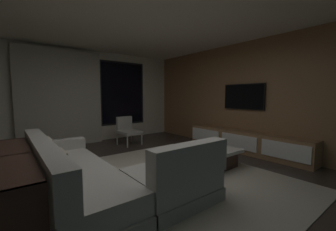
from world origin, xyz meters
The scene contains 12 objects.
floor centered at (0.00, 0.00, 0.00)m, with size 9.20×9.20×0.00m, color #332B26.
back_wall_with_window centered at (-0.06, 3.62, 1.34)m, with size 6.60×0.30×2.70m.
media_wall centered at (3.06, 0.00, 1.35)m, with size 0.12×7.80×2.70m.
ceiling centered at (0.00, 0.00, 2.70)m, with size 8.20×8.20×0.00m, color beige.
area_rug centered at (0.35, -0.10, 0.01)m, with size 3.20×3.80×0.01m, color #ADA391.
sectional_couch centered at (-0.84, -0.09, 0.29)m, with size 1.98×2.50×0.82m.
coffee_table centered at (1.20, 0.04, 0.19)m, with size 1.16×1.16×0.36m.
book_stack_on_coffee_table centered at (1.17, 0.05, 0.42)m, with size 0.31×0.23×0.10m.
accent_chair_near_window centered at (0.94, 2.60, 0.43)m, with size 0.61×0.63×0.78m.
media_console centered at (2.77, 0.05, 0.25)m, with size 0.46×3.10×0.52m.
mounted_tv centered at (2.95, 0.25, 1.35)m, with size 0.05×1.09×0.63m.
console_table_behind_couch centered at (-1.75, 0.04, 0.42)m, with size 0.40×2.10×0.74m.
Camera 1 is at (-1.77, -2.72, 1.37)m, focal length 22.41 mm.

